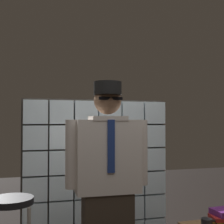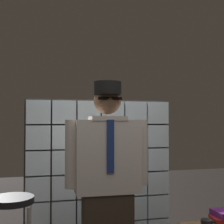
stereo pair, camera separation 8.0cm
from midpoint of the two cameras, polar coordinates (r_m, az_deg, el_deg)
The scene contains 3 objects.
glass_block_wall at distance 3.41m, azimuth -3.43°, elevation -11.44°, with size 1.64×0.10×1.64m.
standing_person at distance 2.45m, azimuth -1.80°, elevation -13.35°, with size 0.67×0.28×1.68m.
bar_stool at distance 2.59m, azimuth -19.46°, elevation -19.35°, with size 0.34×0.34×0.78m.
Camera 1 is at (-0.75, -1.79, 1.37)m, focal length 48.43 mm.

